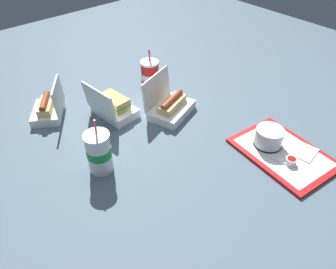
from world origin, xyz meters
name	(u,v)px	position (x,y,z in m)	size (l,w,h in m)	color
ground_plane	(169,134)	(0.00, 0.00, 0.00)	(3.20, 3.20, 0.00)	#4C6070
food_tray	(283,153)	(-0.38, -0.25, 0.01)	(0.40, 0.30, 0.01)	red
cake_container	(269,137)	(-0.32, -0.24, 0.05)	(0.11, 0.11, 0.07)	black
ketchup_cup	(291,161)	(-0.44, -0.21, 0.03)	(0.04, 0.04, 0.02)	white
napkin_stack	(302,151)	(-0.43, -0.31, 0.02)	(0.10, 0.10, 0.00)	white
plastic_fork	(280,161)	(-0.41, -0.19, 0.02)	(0.11, 0.01, 0.01)	white
clamshell_hotdog_back	(49,108)	(0.45, 0.32, 0.04)	(0.22, 0.21, 0.16)	white
clamshell_sandwich_right	(113,107)	(0.27, 0.10, 0.04)	(0.21, 0.17, 0.17)	white
clamshell_hotdog_center	(170,106)	(0.11, -0.10, 0.04)	(0.22, 0.25, 0.18)	white
soda_cup_center	(150,75)	(0.35, -0.18, 0.07)	(0.09, 0.09, 0.20)	red
soda_cup_front	(99,152)	(0.01, 0.32, 0.08)	(0.09, 0.09, 0.22)	white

